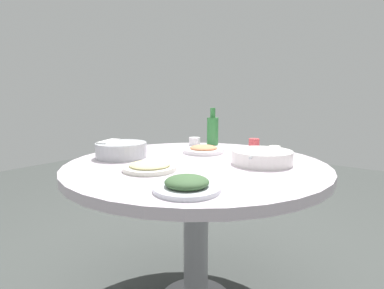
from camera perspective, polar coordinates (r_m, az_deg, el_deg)
The scene contains 10 objects.
round_dining_table at distance 1.50m, azimuth 0.76°, elevation -7.56°, with size 1.25×1.25×0.77m.
rice_bowl at distance 1.62m, azimuth -13.26°, elevation -0.95°, with size 0.26×0.26×0.09m.
soup_bowl at distance 1.47m, azimuth 13.08°, elevation -2.41°, with size 0.31×0.29×0.06m.
dish_shrimp at distance 1.72m, azimuth 2.20°, elevation -0.97°, with size 0.23×0.23×0.04m.
dish_greens at distance 1.03m, azimuth -0.99°, elevation -7.68°, with size 0.23×0.23×0.05m.
dish_noodles at distance 1.32m, azimuth -8.00°, elevation -4.16°, with size 0.23×0.23×0.04m.
green_bottle at distance 2.00m, azimuth 3.93°, elevation 2.77°, with size 0.08×0.08×0.24m.
tea_cup_near at distance 1.96m, azimuth 0.50°, elevation 0.57°, with size 0.07×0.07×0.05m, color silver.
tea_cup_far at distance 1.68m, azimuth 15.39°, elevation -1.17°, with size 0.06×0.06×0.05m, color white.
tea_cup_side at distance 1.85m, azimuth 11.67°, elevation 0.06°, with size 0.06×0.06×0.07m, color #CF4348.
Camera 1 is at (1.15, 0.86, 1.09)m, focal length 28.14 mm.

